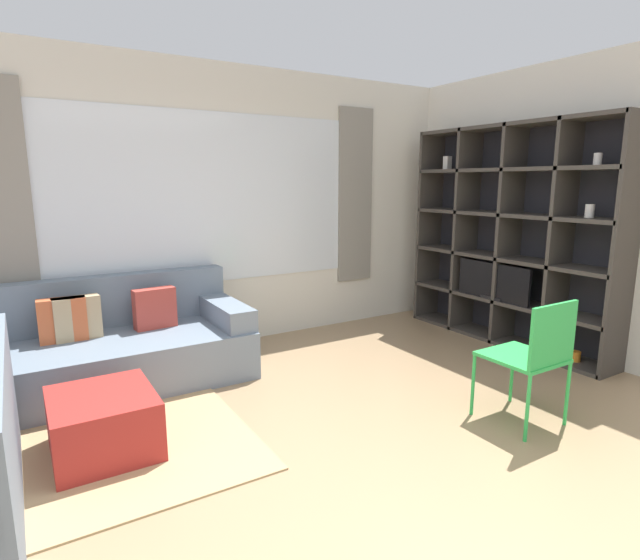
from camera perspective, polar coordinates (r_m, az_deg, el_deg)
The scene contains 8 objects.
ground_plane at distance 2.79m, azimuth 11.86°, elevation -24.30°, with size 16.00×16.00×0.00m, color #9E7F5B.
wall_back at distance 4.94m, azimuth -12.62°, elevation 7.98°, with size 6.71×0.11×2.70m.
wall_right at distance 5.40m, azimuth 23.24°, elevation 7.53°, with size 0.07×4.21×2.70m, color silver.
area_rug at distance 3.51m, azimuth -25.95°, elevation -17.24°, with size 2.00×1.65×0.01m, color tan.
shelving_unit at distance 5.32m, azimuth 21.00°, elevation 4.56°, with size 0.38×2.26×2.15m.
couch_main at distance 4.39m, azimuth -22.72°, elevation -7.18°, with size 2.11×0.99×0.83m.
ottoman at distance 3.37m, azimuth -23.49°, elevation -14.81°, with size 0.58×0.65×0.37m.
folding_chair at distance 3.58m, azimuth 23.27°, elevation -7.52°, with size 0.44×0.46×0.86m.
Camera 1 is at (-1.61, -1.62, 1.61)m, focal length 28.00 mm.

